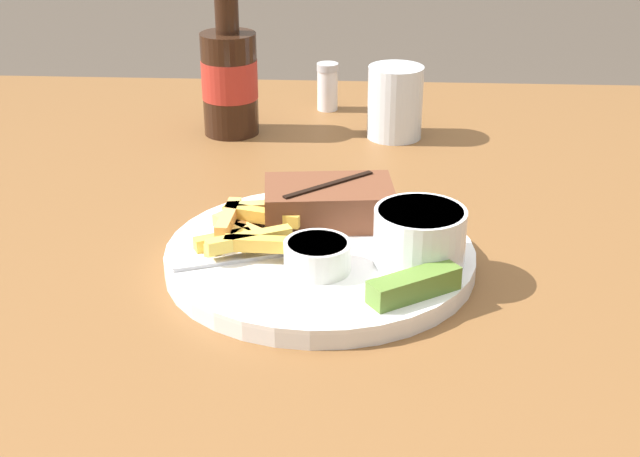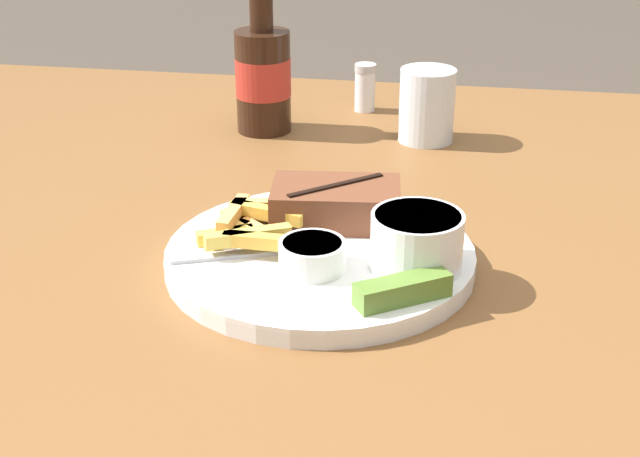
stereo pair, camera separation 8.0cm
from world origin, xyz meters
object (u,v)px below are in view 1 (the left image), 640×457
(steak_portion, at_px, (329,203))
(dipping_sauce_cup, at_px, (318,254))
(beer_bottle, at_px, (230,77))
(salt_shaker, at_px, (327,86))
(pickle_spear, at_px, (414,285))
(coleslaw_cup, at_px, (420,233))
(fork_utensil, at_px, (241,258))
(knife_utensil, at_px, (295,232))
(drinking_glass, at_px, (395,102))
(dinner_plate, at_px, (320,257))

(steak_portion, relative_size, dipping_sauce_cup, 2.23)
(beer_bottle, relative_size, salt_shaker, 3.19)
(pickle_spear, bearing_deg, coleslaw_cup, 83.97)
(fork_utensil, bearing_deg, knife_utensil, 29.71)
(coleslaw_cup, xyz_separation_m, dipping_sauce_cup, (-0.09, -0.02, -0.01))
(pickle_spear, height_order, fork_utensil, pickle_spear)
(steak_portion, relative_size, fork_utensil, 1.00)
(knife_utensil, bearing_deg, dipping_sauce_cup, -163.80)
(steak_portion, relative_size, coleslaw_cup, 1.61)
(dipping_sauce_cup, xyz_separation_m, knife_utensil, (-0.03, 0.07, -0.01))
(drinking_glass, bearing_deg, salt_shaker, 129.87)
(pickle_spear, relative_size, fork_utensil, 0.62)
(fork_utensil, bearing_deg, steak_portion, 29.13)
(steak_portion, xyz_separation_m, salt_shaker, (-0.02, 0.40, -0.00))
(pickle_spear, relative_size, drinking_glass, 0.88)
(dipping_sauce_cup, relative_size, beer_bottle, 0.28)
(pickle_spear, xyz_separation_m, beer_bottle, (-0.22, 0.44, 0.05))
(coleslaw_cup, distance_m, knife_utensil, 0.12)
(steak_portion, distance_m, pickle_spear, 0.16)
(beer_bottle, bearing_deg, steak_portion, -65.14)
(knife_utensil, bearing_deg, coleslaw_cup, -117.62)
(drinking_glass, bearing_deg, knife_utensil, -106.61)
(pickle_spear, distance_m, beer_bottle, 0.49)
(steak_portion, height_order, fork_utensil, steak_portion)
(dipping_sauce_cup, relative_size, salt_shaker, 0.89)
(beer_bottle, bearing_deg, dinner_plate, -69.69)
(dinner_plate, relative_size, beer_bottle, 1.35)
(knife_utensil, bearing_deg, fork_utensil, 136.66)
(dinner_plate, xyz_separation_m, pickle_spear, (0.08, -0.08, 0.02))
(dipping_sauce_cup, distance_m, knife_utensil, 0.07)
(knife_utensil, bearing_deg, dinner_plate, -142.26)
(coleslaw_cup, xyz_separation_m, beer_bottle, (-0.22, 0.38, 0.03))
(beer_bottle, height_order, salt_shaker, beer_bottle)
(dinner_plate, distance_m, dipping_sauce_cup, 0.05)
(steak_portion, bearing_deg, beer_bottle, 114.86)
(dinner_plate, bearing_deg, pickle_spear, -45.17)
(beer_bottle, bearing_deg, drinking_glass, -1.07)
(dinner_plate, relative_size, coleslaw_cup, 3.50)
(dinner_plate, height_order, drinking_glass, drinking_glass)
(coleslaw_cup, height_order, knife_utensil, coleslaw_cup)
(coleslaw_cup, bearing_deg, fork_utensil, -178.14)
(steak_portion, bearing_deg, pickle_spear, -62.03)
(knife_utensil, bearing_deg, drinking_glass, -20.79)
(dipping_sauce_cup, height_order, drinking_glass, drinking_glass)
(steak_portion, height_order, knife_utensil, steak_portion)
(coleslaw_cup, bearing_deg, steak_portion, 134.83)
(dinner_plate, height_order, coleslaw_cup, coleslaw_cup)
(dinner_plate, xyz_separation_m, knife_utensil, (-0.02, 0.03, 0.01))
(dinner_plate, distance_m, drinking_glass, 0.37)
(steak_portion, bearing_deg, fork_utensil, -129.75)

